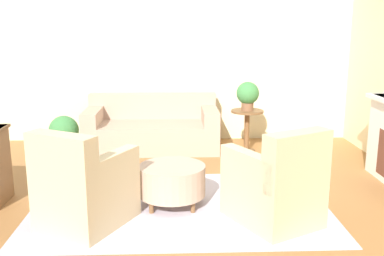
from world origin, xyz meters
name	(u,v)px	position (x,y,z in m)	size (l,w,h in m)	color
ground_plane	(180,206)	(0.00, 0.00, 0.00)	(16.00, 16.00, 0.00)	#996638
wall_back	(177,58)	(0.00, 3.04, 1.40)	(9.95, 0.12, 2.80)	beige
rug	(180,206)	(0.00, 0.00, 0.01)	(3.19, 2.08, 0.01)	#BCB2C1
couch	(152,130)	(-0.41, 2.38, 0.31)	(2.07, 0.96, 0.84)	tan
armchair_left	(84,189)	(-0.94, -0.46, 0.38)	(1.00, 1.07, 0.98)	#C6B289
armchair_right	(276,187)	(0.94, -0.46, 0.38)	(1.00, 1.07, 0.98)	#C6B289
ottoman_table	(172,180)	(-0.09, 0.03, 0.29)	(0.72, 0.72, 0.45)	tan
side_table	(247,124)	(1.06, 2.14, 0.44)	(0.50, 0.50, 0.66)	brown
potted_plant_on_side_table	(248,94)	(1.06, 2.14, 0.90)	(0.34, 0.34, 0.44)	brown
potted_plant_floor	(64,132)	(-1.73, 2.09, 0.35)	(0.45, 0.45, 0.60)	brown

